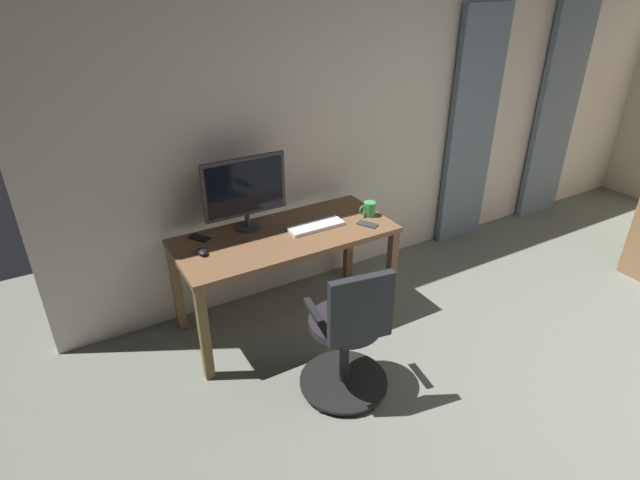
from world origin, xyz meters
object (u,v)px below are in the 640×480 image
at_px(cell_phone_face_up, 367,224).
at_px(cell_phone_by_monitor, 200,238).
at_px(office_chair, 349,337).
at_px(computer_monitor, 245,189).
at_px(mug_coffee, 369,209).
at_px(desk, 286,245).
at_px(computer_keyboard, 316,226).
at_px(computer_mouse, 202,252).

distance_m(cell_phone_face_up, cell_phone_by_monitor, 1.18).
relative_size(office_chair, computer_monitor, 1.58).
xyz_separation_m(computer_monitor, mug_coffee, (-0.85, 0.27, -0.24)).
relative_size(computer_monitor, cell_phone_face_up, 4.14).
xyz_separation_m(computer_monitor, cell_phone_by_monitor, (0.35, -0.01, -0.29)).
height_order(desk, computer_monitor, computer_monitor).
bearing_deg(cell_phone_face_up, office_chair, 21.15).
xyz_separation_m(desk, office_chair, (0.02, 0.86, -0.20)).
height_order(cell_phone_by_monitor, mug_coffee, mug_coffee).
height_order(computer_keyboard, cell_phone_by_monitor, computer_keyboard).
xyz_separation_m(computer_monitor, computer_keyboard, (-0.42, 0.25, -0.28)).
relative_size(desk, mug_coffee, 11.25).
xyz_separation_m(desk, mug_coffee, (-0.67, 0.05, 0.15)).
xyz_separation_m(office_chair, computer_mouse, (0.57, -0.87, 0.31)).
bearing_deg(cell_phone_by_monitor, desk, 124.18).
distance_m(computer_mouse, cell_phone_face_up, 1.17).
relative_size(computer_keyboard, cell_phone_by_monitor, 2.82).
bearing_deg(computer_mouse, cell_phone_by_monitor, -103.53).
bearing_deg(cell_phone_by_monitor, office_chair, 82.35).
distance_m(computer_mouse, mug_coffee, 1.26).
relative_size(desk, computer_mouse, 15.28).
xyz_separation_m(desk, computer_monitor, (0.19, -0.22, 0.38)).
bearing_deg(cell_phone_face_up, mug_coffee, -156.71).
bearing_deg(desk, mug_coffee, 175.43).
bearing_deg(computer_mouse, computer_monitor, -152.84).
xyz_separation_m(computer_mouse, mug_coffee, (-1.26, 0.06, 0.04)).
relative_size(cell_phone_face_up, mug_coffee, 1.06).
relative_size(computer_monitor, computer_mouse, 5.96).
height_order(cell_phone_face_up, mug_coffee, mug_coffee).
bearing_deg(mug_coffee, computer_mouse, -2.93).
bearing_deg(computer_monitor, cell_phone_by_monitor, -1.22).
bearing_deg(desk, computer_keyboard, 172.27).
height_order(computer_mouse, mug_coffee, mug_coffee).
relative_size(office_chair, cell_phone_by_monitor, 6.53).
bearing_deg(computer_monitor, desk, 130.75).
height_order(computer_keyboard, mug_coffee, mug_coffee).
bearing_deg(office_chair, desk, 97.91).
xyz_separation_m(computer_monitor, computer_mouse, (0.40, 0.21, -0.28)).
height_order(desk, computer_mouse, computer_mouse).
height_order(computer_monitor, cell_phone_by_monitor, computer_monitor).
distance_m(desk, cell_phone_by_monitor, 0.59).
height_order(desk, computer_keyboard, computer_keyboard).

